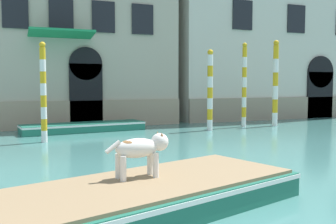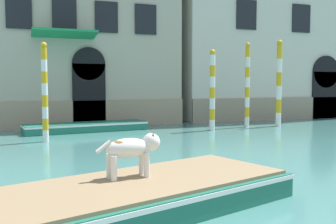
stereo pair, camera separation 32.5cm
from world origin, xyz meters
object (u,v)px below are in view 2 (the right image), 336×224
(mooring_pole_0, at_px, (45,92))
(mooring_pole_3, at_px, (279,83))
(dog_on_deck, at_px, (133,148))
(boat_moored_near_palazzo, at_px, (86,127))
(boat_foreground, at_px, (95,203))
(mooring_pole_2, at_px, (212,90))
(mooring_pole_1, at_px, (247,85))

(mooring_pole_0, height_order, mooring_pole_3, mooring_pole_3)
(dog_on_deck, bearing_deg, boat_moored_near_palazzo, 79.70)
(boat_foreground, xyz_separation_m, dog_on_deck, (0.79, 0.54, 0.77))
(mooring_pole_2, xyz_separation_m, mooring_pole_3, (4.06, 0.45, 0.32))
(dog_on_deck, height_order, mooring_pole_1, mooring_pole_1)
(mooring_pole_1, bearing_deg, mooring_pole_3, -7.06)
(mooring_pole_2, bearing_deg, boat_foreground, -125.74)
(mooring_pole_0, relative_size, mooring_pole_3, 0.85)
(mooring_pole_0, xyz_separation_m, mooring_pole_1, (9.87, 1.65, 0.25))
(mooring_pole_2, bearing_deg, boat_moored_near_palazzo, 162.47)
(dog_on_deck, relative_size, mooring_pole_2, 0.32)
(boat_foreground, height_order, boat_moored_near_palazzo, boat_foreground)
(dog_on_deck, relative_size, mooring_pole_0, 0.32)
(boat_foreground, bearing_deg, boat_moored_near_palazzo, 65.16)
(mooring_pole_0, relative_size, mooring_pole_1, 0.88)
(dog_on_deck, distance_m, mooring_pole_2, 11.68)
(boat_foreground, distance_m, mooring_pole_2, 12.65)
(mooring_pole_1, bearing_deg, boat_foreground, -131.62)
(boat_moored_near_palazzo, xyz_separation_m, mooring_pole_3, (9.66, -1.32, 2.03))
(boat_foreground, height_order, mooring_pole_3, mooring_pole_3)
(boat_foreground, height_order, mooring_pole_2, mooring_pole_2)
(dog_on_deck, relative_size, mooring_pole_3, 0.28)
(mooring_pole_0, height_order, mooring_pole_2, mooring_pole_2)
(dog_on_deck, xyz_separation_m, mooring_pole_3, (10.60, 10.09, 1.19))
(boat_moored_near_palazzo, height_order, mooring_pole_3, mooring_pole_3)
(boat_moored_near_palazzo, bearing_deg, boat_foreground, -104.93)
(mooring_pole_0, bearing_deg, dog_on_deck, -83.27)
(boat_foreground, height_order, mooring_pole_0, mooring_pole_0)
(dog_on_deck, xyz_separation_m, mooring_pole_1, (8.85, 10.31, 1.10))
(boat_foreground, relative_size, mooring_pole_0, 2.07)
(dog_on_deck, xyz_separation_m, mooring_pole_2, (6.54, 9.64, 0.87))
(mooring_pole_3, bearing_deg, mooring_pole_1, 172.94)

